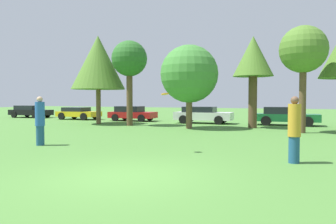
# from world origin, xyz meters

# --- Properties ---
(ground_plane) EXTENTS (120.00, 120.00, 0.00)m
(ground_plane) POSITION_xyz_m (0.00, 0.00, 0.00)
(ground_plane) COLOR #477A33
(person_thrower) EXTENTS (0.37, 0.37, 1.95)m
(person_thrower) POSITION_xyz_m (-5.76, 3.21, 0.99)
(person_thrower) COLOR navy
(person_thrower) RESTS_ON ground
(person_catcher) EXTENTS (0.36, 0.36, 1.93)m
(person_catcher) POSITION_xyz_m (3.71, 3.34, 0.98)
(person_catcher) COLOR navy
(person_catcher) RESTS_ON ground
(frisbee) EXTENTS (0.27, 0.27, 0.09)m
(frisbee) POSITION_xyz_m (-0.47, 3.58, 2.03)
(frisbee) COLOR orange
(tree_0) EXTENTS (3.97, 3.97, 6.56)m
(tree_0) POSITION_xyz_m (-10.30, 13.56, 4.55)
(tree_0) COLOR brown
(tree_0) RESTS_ON ground
(tree_1) EXTENTS (2.47, 2.47, 5.90)m
(tree_1) POSITION_xyz_m (-7.38, 13.11, 4.54)
(tree_1) COLOR brown
(tree_1) RESTS_ON ground
(tree_2) EXTENTS (3.62, 3.62, 5.24)m
(tree_2) POSITION_xyz_m (-2.81, 12.65, 3.41)
(tree_2) COLOR brown
(tree_2) RESTS_ON ground
(tree_3) EXTENTS (2.56, 2.56, 5.87)m
(tree_3) POSITION_xyz_m (0.80, 14.63, 4.43)
(tree_3) COLOR brown
(tree_3) RESTS_ON ground
(tree_4) EXTENTS (2.55, 2.55, 5.82)m
(tree_4) POSITION_xyz_m (3.78, 12.52, 4.47)
(tree_4) COLOR brown
(tree_4) RESTS_ON ground
(parked_car_black) EXTENTS (4.32, 2.05, 1.21)m
(parked_car_black) POSITION_xyz_m (-21.54, 17.80, 0.64)
(parked_car_black) COLOR black
(parked_car_black) RESTS_ON ground
(parked_car_yellow) EXTENTS (3.88, 2.17, 1.10)m
(parked_car_yellow) POSITION_xyz_m (-15.17, 17.28, 0.60)
(parked_car_yellow) COLOR gold
(parked_car_yellow) RESTS_ON ground
(parked_car_red) EXTENTS (3.97, 2.04, 1.25)m
(parked_car_red) POSITION_xyz_m (-9.69, 17.48, 0.65)
(parked_car_red) COLOR red
(parked_car_red) RESTS_ON ground
(parked_car_white) EXTENTS (4.42, 2.12, 1.27)m
(parked_car_white) POSITION_xyz_m (-3.35, 17.23, 0.67)
(parked_car_white) COLOR silver
(parked_car_white) RESTS_ON ground
(parked_car_green) EXTENTS (4.42, 2.07, 1.30)m
(parked_car_green) POSITION_xyz_m (2.60, 17.67, 0.68)
(parked_car_green) COLOR #196633
(parked_car_green) RESTS_ON ground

